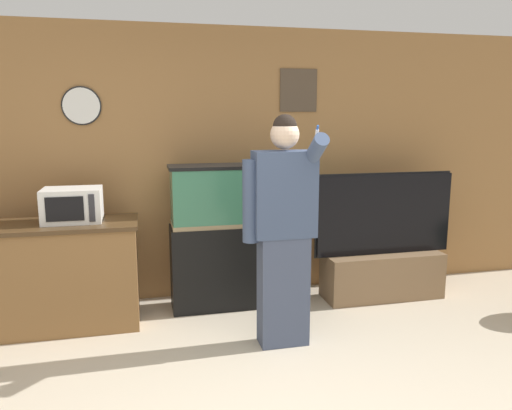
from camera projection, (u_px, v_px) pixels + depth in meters
wall_back_paneled at (209, 165)px, 4.84m from camera, size 10.00×0.08×2.60m
counter_island at (57, 275)px, 4.18m from camera, size 1.35×0.60×0.90m
microwave at (72, 205)px, 4.14m from camera, size 0.47×0.36×0.28m
aquarium_on_stand at (233, 236)px, 4.63m from camera, size 1.15×0.38×1.33m
tv_on_stand at (382, 261)px, 4.89m from camera, size 1.40×0.40×1.24m
person_standing at (283, 228)px, 3.79m from camera, size 0.56×0.42×1.79m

